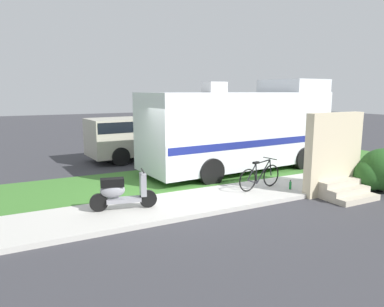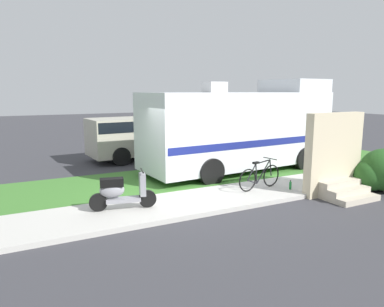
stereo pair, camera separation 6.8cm
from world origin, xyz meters
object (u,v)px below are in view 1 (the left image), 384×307
object	(u,v)px
motorhome_rv	(241,128)
scooter	(121,192)
bottle_green	(290,185)
bicycle	(260,176)
pickup_truck_near	(133,138)

from	to	relation	value
motorhome_rv	scooter	bearing A→B (deg)	-154.05
scooter	bottle_green	bearing A→B (deg)	-6.03
bicycle	motorhome_rv	bearing A→B (deg)	66.45
bicycle	bottle_green	world-z (taller)	bicycle
motorhome_rv	bottle_green	bearing A→B (deg)	-96.98
motorhome_rv	bicycle	world-z (taller)	motorhome_rv
scooter	motorhome_rv	bearing A→B (deg)	25.95
bottle_green	motorhome_rv	bearing A→B (deg)	83.02
motorhome_rv	bicycle	xyz separation A→B (m)	(-1.17, -2.69, -1.15)
motorhome_rv	bottle_green	xyz separation A→B (m)	(-0.39, -3.15, -1.41)
motorhome_rv	pickup_truck_near	size ratio (longest dim) A/B	1.44
bicycle	pickup_truck_near	xyz separation A→B (m)	(-1.67, 6.75, 0.49)
motorhome_rv	bottle_green	size ratio (longest dim) A/B	27.00
scooter	bottle_green	world-z (taller)	scooter
motorhome_rv	scooter	size ratio (longest dim) A/B	4.61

